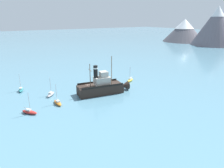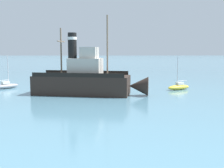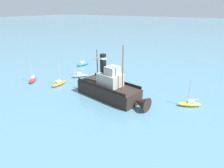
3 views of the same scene
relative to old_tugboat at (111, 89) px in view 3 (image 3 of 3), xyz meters
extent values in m
plane|color=teal|center=(-1.87, -2.49, -1.83)|extent=(600.00, 600.00, 0.00)
cube|color=#2D231E|center=(-0.11, -0.60, -0.63)|extent=(6.50, 12.60, 2.40)
cone|color=#2D231E|center=(1.19, 6.48, -0.63)|extent=(2.75, 2.79, 2.35)
cube|color=#B2ADA3|center=(-0.02, -0.11, 1.67)|extent=(3.67, 4.48, 2.20)
cube|color=#B2ADA3|center=(0.07, 0.38, 3.47)|extent=(2.53, 2.37, 1.40)
cylinder|color=black|center=(-0.33, -1.78, 4.37)|extent=(1.10, 1.10, 3.20)
cylinder|color=silver|center=(-0.33, -1.78, 5.27)|extent=(1.16, 1.16, 0.35)
cylinder|color=#75604C|center=(0.49, 2.64, 4.32)|extent=(0.20, 0.20, 7.50)
cylinder|color=#75604C|center=(-0.60, -3.26, 3.57)|extent=(0.20, 0.20, 6.00)
cylinder|color=#75604C|center=(-0.60, -3.26, 4.89)|extent=(2.58, 0.59, 0.12)
cube|color=black|center=(-2.23, -0.21, 0.82)|extent=(2.18, 11.23, 0.50)
cube|color=black|center=(2.01, -1.00, 0.82)|extent=(2.18, 11.23, 0.50)
ellipsoid|color=gold|center=(-4.12, 12.85, -1.48)|extent=(2.78, 3.87, 0.70)
cube|color=silver|center=(-4.22, 13.03, -0.95)|extent=(1.09, 1.27, 0.36)
cylinder|color=#B7B7BC|center=(-3.98, 12.59, 0.97)|extent=(0.10, 0.10, 4.20)
cylinder|color=#B7B7BC|center=(-4.41, 13.38, -0.58)|extent=(0.93, 1.62, 0.08)
ellipsoid|color=gray|center=(-5.90, -12.23, -1.48)|extent=(3.62, 3.29, 0.70)
cube|color=silver|center=(-5.75, -12.35, -0.95)|extent=(1.25, 1.20, 0.36)
cylinder|color=#B7B7BC|center=(-6.13, -12.03, 0.97)|extent=(0.10, 0.10, 4.20)
cylinder|color=#B7B7BC|center=(-5.44, -12.61, -0.58)|extent=(1.43, 1.22, 0.08)
ellipsoid|color=#23757A|center=(-13.98, -18.05, -1.48)|extent=(3.96, 2.13, 0.70)
cube|color=silver|center=(-13.79, -18.10, -0.95)|extent=(1.24, 0.92, 0.36)
cylinder|color=#B7B7BC|center=(-14.27, -17.96, 0.97)|extent=(0.10, 0.10, 4.20)
cylinder|color=#B7B7BC|center=(-13.40, -18.22, -0.58)|extent=(1.75, 0.58, 0.08)
ellipsoid|color=#B22823|center=(1.83, -19.24, -1.48)|extent=(3.73, 3.10, 0.70)
cube|color=silver|center=(1.66, -19.36, -0.95)|extent=(1.27, 1.16, 0.36)
cylinder|color=#B7B7BC|center=(2.07, -19.07, 0.97)|extent=(0.10, 0.10, 4.20)
cylinder|color=#B7B7BC|center=(1.34, -19.59, -0.58)|extent=(1.51, 1.11, 0.08)
ellipsoid|color=orange|center=(0.42, -12.60, -1.48)|extent=(3.82, 1.17, 0.70)
cube|color=silver|center=(0.62, -12.60, -0.95)|extent=(1.11, 0.66, 0.36)
cylinder|color=#B7B7BC|center=(0.12, -12.61, 0.97)|extent=(0.10, 0.10, 4.20)
cylinder|color=#B7B7BC|center=(1.02, -12.59, -0.58)|extent=(1.80, 0.11, 0.08)
camera|label=1|loc=(43.45, -25.92, 17.60)|focal=32.00mm
camera|label=2|loc=(35.49, 2.55, 3.69)|focal=45.00mm
camera|label=3|loc=(27.88, 17.52, 13.69)|focal=32.00mm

